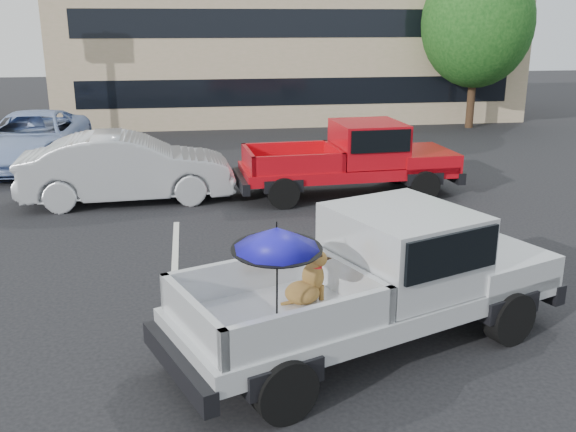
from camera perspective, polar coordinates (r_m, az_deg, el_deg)
The scene contains 10 objects.
ground at distance 10.65m, azimuth 6.31°, elevation -7.07°, with size 90.00×90.00×0.00m, color black.
stripe_left at distance 12.17m, azimuth -10.02°, elevation -4.07°, with size 0.12×5.00×0.01m, color silver.
stripe_right at distance 13.40m, azimuth 16.57°, elevation -2.54°, with size 0.12×5.00×0.01m, color silver.
motel_building at distance 30.72m, azimuth -0.15°, elevation 14.94°, with size 20.40×8.40×6.30m.
tree_right at distance 27.90m, azimuth 16.47°, elevation 16.12°, with size 4.46×4.46×6.78m.
tree_back at distance 34.46m, azimuth 5.94°, elevation 17.08°, with size 4.68×4.68×7.11m.
silver_pickup at distance 8.88m, azimuth 8.86°, elevation -4.83°, with size 6.01×3.90×2.06m.
red_pickup at distance 16.55m, azimuth 6.54°, elevation 5.39°, with size 5.75×2.33×1.86m.
silver_sedan at distance 16.32m, azimuth -14.06°, elevation 4.20°, with size 1.79×5.14×1.69m, color #B9BCC0.
blue_suv at distance 21.42m, azimuth -21.70°, elevation 6.38°, with size 2.69×5.83×1.62m, color #92AAD9.
Camera 1 is at (-2.63, -9.37, 4.33)m, focal length 40.00 mm.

